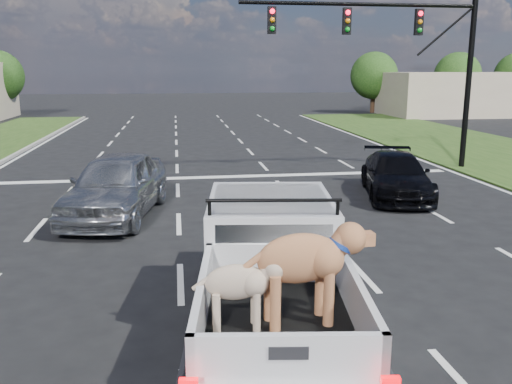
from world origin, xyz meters
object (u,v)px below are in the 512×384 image
pickup_truck (274,275)px  black_coupe (396,175)px  traffic_signal (412,46)px  silver_sedan (116,185)px

pickup_truck → black_coupe: bearing=65.1°
traffic_signal → silver_sedan: 12.52m
traffic_signal → pickup_truck: bearing=-120.6°
traffic_signal → pickup_truck: size_ratio=1.55×
traffic_signal → silver_sedan: traffic_signal is taller
black_coupe → silver_sedan: bearing=-158.5°
pickup_truck → silver_sedan: pickup_truck is taller
traffic_signal → silver_sedan: size_ratio=1.81×
pickup_truck → silver_sedan: bearing=119.2°
silver_sedan → black_coupe: bearing=18.5°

